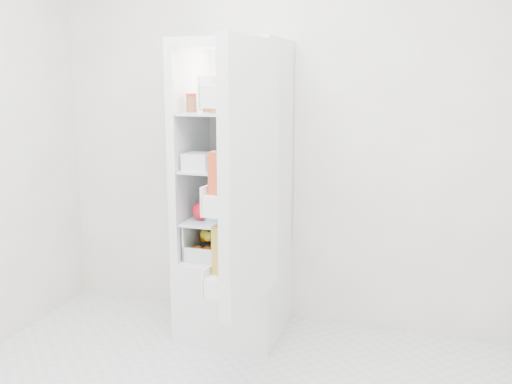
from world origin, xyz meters
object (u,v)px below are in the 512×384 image
(fridge_door, at_px, (245,180))
(mushroom_bowl, at_px, (215,214))
(red_cabbage, at_px, (253,203))
(refrigerator, at_px, (237,228))

(fridge_door, bearing_deg, mushroom_bowl, 41.67)
(mushroom_bowl, relative_size, fridge_door, 0.11)
(red_cabbage, distance_m, mushroom_bowl, 0.26)
(refrigerator, distance_m, fridge_door, 0.81)
(fridge_door, bearing_deg, red_cabbage, 20.27)
(refrigerator, relative_size, mushroom_bowl, 12.95)
(red_cabbage, height_order, fridge_door, fridge_door)
(refrigerator, bearing_deg, fridge_door, -66.95)
(red_cabbage, xyz_separation_m, fridge_door, (0.17, -0.67, 0.27))
(red_cabbage, relative_size, mushroom_bowl, 1.08)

